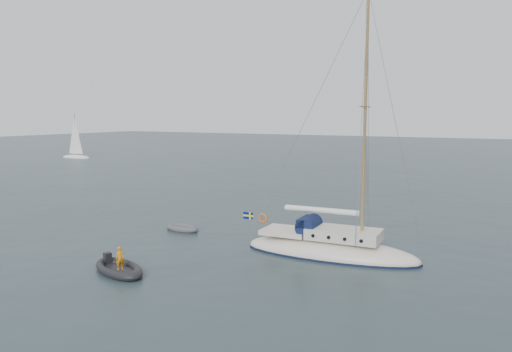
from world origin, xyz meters
The scene contains 5 objects.
ground centered at (0.00, 0.00, 0.00)m, with size 300.00×300.00×0.00m, color black.
sailboat centered at (3.43, -0.65, 1.13)m, with size 10.44×3.13×14.88m.
dinghy centered at (-7.53, 0.24, 0.16)m, with size 2.62×1.18×0.38m.
rib centered at (-4.82, -8.60, 0.22)m, with size 3.82×1.73×1.38m.
distant_yacht_a centered at (-58.82, 36.69, 3.63)m, with size 6.41×3.42×8.49m.
Camera 1 is at (12.82, -26.51, 7.88)m, focal length 35.00 mm.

